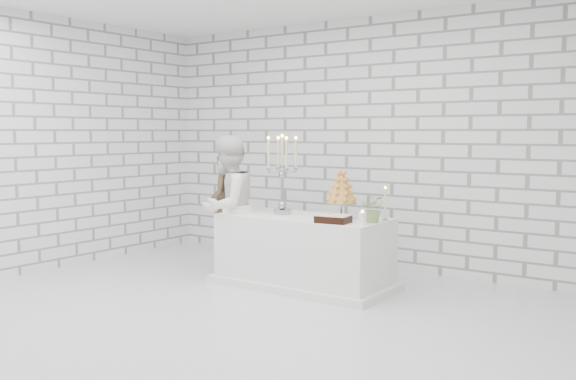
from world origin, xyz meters
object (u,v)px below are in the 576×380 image
object	(u,v)px
cake_table	(303,251)
candelabra	(282,174)
croquembouche	(341,193)
bride	(228,207)
groom	(225,209)

from	to	relation	value
cake_table	candelabra	distance (m)	0.85
candelabra	croquembouche	distance (m)	0.71
bride	croquembouche	distance (m)	1.34
bride	cake_table	bearing A→B (deg)	97.16
bride	candelabra	xyz separation A→B (m)	(0.60, 0.20, 0.38)
groom	croquembouche	bearing A→B (deg)	65.27
croquembouche	candelabra	bearing A→B (deg)	-173.59
bride	candelabra	size ratio (longest dim) A/B	1.86
cake_table	groom	size ratio (longest dim) A/B	1.20
croquembouche	groom	bearing A→B (deg)	-178.13
groom	candelabra	size ratio (longest dim) A/B	1.74
groom	bride	xyz separation A→B (m)	(0.23, -0.22, 0.05)
groom	bride	bearing A→B (deg)	18.80
groom	croquembouche	xyz separation A→B (m)	(1.52, 0.05, 0.26)
cake_table	candelabra	world-z (taller)	candelabra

